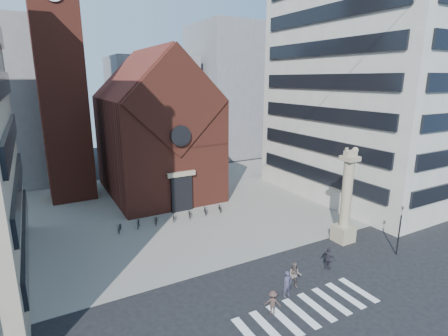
{
  "coord_description": "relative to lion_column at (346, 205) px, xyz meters",
  "views": [
    {
      "loc": [
        -13.5,
        -17.29,
        14.32
      ],
      "look_at": [
        0.43,
        8.0,
        6.91
      ],
      "focal_mm": 28.0,
      "sensor_mm": 36.0,
      "label": 1
    }
  ],
  "objects": [
    {
      "name": "scooter_3",
      "position": [
        -11.86,
        11.73,
        -2.93
      ],
      "size": [
        0.95,
        1.63,
        0.94
      ],
      "primitive_type": "imported",
      "rotation": [
        0.0,
        0.0,
        -0.35
      ],
      "color": "black",
      "rests_on": "piazza"
    },
    {
      "name": "pedestrian_2",
      "position": [
        -4.82,
        -2.98,
        -2.53
      ],
      "size": [
        0.83,
        1.17,
        1.84
      ],
      "primitive_type": "imported",
      "rotation": [
        0.0,
        0.0,
        1.96
      ],
      "color": "#2B2A32",
      "rests_on": "ground"
    },
    {
      "name": "bg_block_mid",
      "position": [
        -4.01,
        42.0,
        5.54
      ],
      "size": [
        14.0,
        12.0,
        18.0
      ],
      "primitive_type": "cube",
      "color": "gray",
      "rests_on": "ground"
    },
    {
      "name": "bg_block_right",
      "position": [
        11.99,
        39.0,
        8.54
      ],
      "size": [
        16.0,
        14.0,
        24.0
      ],
      "primitive_type": "cube",
      "color": "gray",
      "rests_on": "ground"
    },
    {
      "name": "scooter_6",
      "position": [
        -6.39,
        11.73,
        -2.98
      ],
      "size": [
        1.08,
        1.72,
        0.85
      ],
      "primitive_type": "imported",
      "rotation": [
        0.0,
        0.0,
        -0.35
      ],
      "color": "black",
      "rests_on": "piazza"
    },
    {
      "name": "church",
      "position": [
        -10.01,
        22.04,
        4.53
      ],
      "size": [
        12.0,
        16.65,
        18.0
      ],
      "color": "maroon",
      "rests_on": "ground"
    },
    {
      "name": "traffic_light",
      "position": [
        1.99,
        -4.0,
        -1.17
      ],
      "size": [
        0.13,
        0.16,
        4.3
      ],
      "color": "black",
      "rests_on": "ground"
    },
    {
      "name": "lion_column",
      "position": [
        0.0,
        0.0,
        0.0
      ],
      "size": [
        1.63,
        1.6,
        8.68
      ],
      "color": "tan",
      "rests_on": "ground"
    },
    {
      "name": "pedestrian_1",
      "position": [
        -8.64,
        -3.59,
        -2.5
      ],
      "size": [
        1.18,
        1.17,
        1.92
      ],
      "primitive_type": "imported",
      "rotation": [
        0.0,
        0.0,
        -0.74
      ],
      "color": "#5F514C",
      "rests_on": "ground"
    },
    {
      "name": "campanile",
      "position": [
        -20.01,
        25.0,
        12.28
      ],
      "size": [
        5.5,
        5.5,
        31.2
      ],
      "color": "maroon",
      "rests_on": "ground"
    },
    {
      "name": "pedestrian_0",
      "position": [
        -9.76,
        -4.17,
        -2.52
      ],
      "size": [
        0.69,
        0.46,
        1.88
      ],
      "primitive_type": "imported",
      "rotation": [
        0.0,
        0.0,
        0.01
      ],
      "color": "#343246",
      "rests_on": "ground"
    },
    {
      "name": "scooter_0",
      "position": [
        -17.32,
        11.73,
        -2.98
      ],
      "size": [
        1.08,
        1.72,
        0.85
      ],
      "primitive_type": "imported",
      "rotation": [
        0.0,
        0.0,
        -0.35
      ],
      "color": "black",
      "rests_on": "piazza"
    },
    {
      "name": "building_right",
      "position": [
        13.99,
        9.0,
        12.54
      ],
      "size": [
        18.0,
        22.0,
        32.0
      ],
      "primitive_type": "cube",
      "color": "beige",
      "rests_on": "ground"
    },
    {
      "name": "scooter_1",
      "position": [
        -15.5,
        11.73,
        -2.93
      ],
      "size": [
        0.95,
        1.63,
        0.94
      ],
      "primitive_type": "imported",
      "rotation": [
        0.0,
        0.0,
        -0.35
      ],
      "color": "black",
      "rests_on": "piazza"
    },
    {
      "name": "piazza",
      "position": [
        -10.01,
        16.0,
        -3.43
      ],
      "size": [
        46.0,
        30.0,
        0.05
      ],
      "primitive_type": "cube",
      "color": "gray",
      "rests_on": "ground"
    },
    {
      "name": "scooter_4",
      "position": [
        -10.03,
        11.73,
        -2.98
      ],
      "size": [
        1.08,
        1.72,
        0.85
      ],
      "primitive_type": "imported",
      "rotation": [
        0.0,
        0.0,
        -0.35
      ],
      "color": "black",
      "rests_on": "piazza"
    },
    {
      "name": "scooter_5",
      "position": [
        -8.21,
        11.73,
        -2.93
      ],
      "size": [
        0.95,
        1.63,
        0.94
      ],
      "primitive_type": "imported",
      "rotation": [
        0.0,
        0.0,
        -0.35
      ],
      "color": "black",
      "rests_on": "piazza"
    },
    {
      "name": "pedestrian_3",
      "position": [
        -11.67,
        -5.12,
        -2.67
      ],
      "size": [
        1.17,
        1.08,
        1.58
      ],
      "primitive_type": "imported",
      "rotation": [
        0.0,
        0.0,
        2.5
      ],
      "color": "#412F2B",
      "rests_on": "ground"
    },
    {
      "name": "scooter_2",
      "position": [
        -13.68,
        11.73,
        -2.98
      ],
      "size": [
        1.08,
        1.72,
        0.85
      ],
      "primitive_type": "imported",
      "rotation": [
        0.0,
        0.0,
        -0.35
      ],
      "color": "black",
      "rests_on": "piazza"
    },
    {
      "name": "zebra_crossing",
      "position": [
        -9.46,
        -6.0,
        -3.45
      ],
      "size": [
        10.2,
        3.2,
        0.01
      ],
      "primitive_type": null,
      "color": "white",
      "rests_on": "ground"
    },
    {
      "name": "ground",
      "position": [
        -10.01,
        -3.0,
        -3.46
      ],
      "size": [
        120.0,
        120.0,
        0.0
      ],
      "primitive_type": "plane",
      "color": "black",
      "rests_on": "ground"
    }
  ]
}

